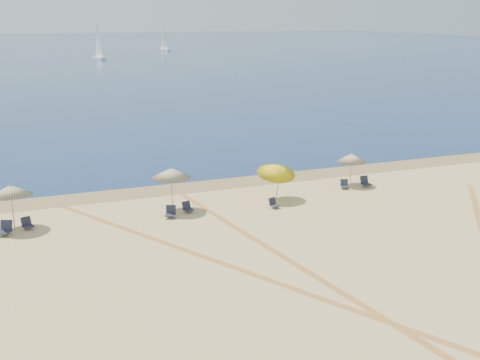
# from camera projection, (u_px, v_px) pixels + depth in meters

# --- Properties ---
(ocean) EXTENTS (500.00, 500.00, 0.00)m
(ocean) POSITION_uv_depth(u_px,v_px,m) (52.00, 47.00, 219.58)
(ocean) COLOR #0C2151
(ocean) RESTS_ON ground
(wet_sand) EXTENTS (500.00, 500.00, 0.00)m
(wet_sand) POSITION_uv_depth(u_px,v_px,m) (219.00, 183.00, 38.70)
(wet_sand) COLOR olive
(wet_sand) RESTS_ON ground
(umbrella_1) EXTENTS (2.23, 2.27, 2.52)m
(umbrella_1) POSITION_uv_depth(u_px,v_px,m) (10.00, 191.00, 29.71)
(umbrella_1) COLOR gray
(umbrella_1) RESTS_ON ground
(umbrella_2) EXTENTS (2.24, 2.24, 2.64)m
(umbrella_2) POSITION_uv_depth(u_px,v_px,m) (171.00, 173.00, 32.50)
(umbrella_2) COLOR gray
(umbrella_2) RESTS_ON ground
(umbrella_3) EXTENTS (2.33, 2.40, 2.56)m
(umbrella_3) POSITION_uv_depth(u_px,v_px,m) (276.00, 169.00, 34.54)
(umbrella_3) COLOR gray
(umbrella_3) RESTS_ON ground
(umbrella_4) EXTENTS (1.92, 1.92, 2.25)m
(umbrella_4) POSITION_uv_depth(u_px,v_px,m) (351.00, 158.00, 37.70)
(umbrella_4) COLOR gray
(umbrella_4) RESTS_ON ground
(chair_2) EXTENTS (0.85, 0.91, 0.75)m
(chair_2) POSITION_uv_depth(u_px,v_px,m) (5.00, 229.00, 29.45)
(chair_2) COLOR black
(chair_2) RESTS_ON ground
(chair_3) EXTENTS (0.70, 0.75, 0.63)m
(chair_3) POSITION_uv_depth(u_px,v_px,m) (27.00, 224.00, 30.33)
(chair_3) COLOR black
(chair_3) RESTS_ON ground
(chair_4) EXTENTS (0.75, 0.81, 0.67)m
(chair_4) POSITION_uv_depth(u_px,v_px,m) (171.00, 212.00, 32.06)
(chair_4) COLOR black
(chair_4) RESTS_ON ground
(chair_5) EXTENTS (0.62, 0.69, 0.61)m
(chair_5) POSITION_uv_depth(u_px,v_px,m) (187.00, 207.00, 32.96)
(chair_5) COLOR black
(chair_5) RESTS_ON ground
(chair_6) EXTENTS (0.64, 0.70, 0.59)m
(chair_6) POSITION_uv_depth(u_px,v_px,m) (274.00, 204.00, 33.68)
(chair_6) COLOR black
(chair_6) RESTS_ON ground
(chair_7) EXTENTS (0.66, 0.71, 0.60)m
(chair_7) POSITION_uv_depth(u_px,v_px,m) (344.00, 185.00, 37.47)
(chair_7) COLOR black
(chair_7) RESTS_ON ground
(chair_8) EXTENTS (0.58, 0.68, 0.69)m
(chair_8) POSITION_uv_depth(u_px,v_px,m) (365.00, 182.00, 37.96)
(chair_8) COLOR black
(chair_8) RESTS_ON ground
(sailboat_0) EXTENTS (3.32, 4.85, 7.20)m
(sailboat_0) POSITION_uv_depth(u_px,v_px,m) (164.00, 44.00, 192.35)
(sailboat_0) COLOR white
(sailboat_0) RESTS_ON ocean
(sailboat_2) EXTENTS (3.06, 6.33, 9.14)m
(sailboat_2) POSITION_uv_depth(u_px,v_px,m) (99.00, 49.00, 152.48)
(sailboat_2) COLOR white
(sailboat_2) RESTS_ON ocean
(tire_tracks) EXTENTS (50.36, 45.26, 0.00)m
(tire_tracks) POSITION_uv_depth(u_px,v_px,m) (333.00, 266.00, 25.80)
(tire_tracks) COLOR tan
(tire_tracks) RESTS_ON ground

